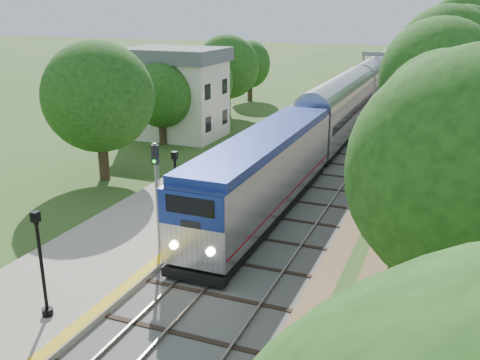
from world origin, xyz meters
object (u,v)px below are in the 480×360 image
at_px(station_building, 176,92).
at_px(lamppost_far, 176,195).
at_px(signal_farside, 397,129).
at_px(lamppost_mid, 42,271).
at_px(signal_platform, 157,185).
at_px(train, 385,75).
at_px(signal_gantry, 396,64).

distance_m(station_building, lamppost_far, 22.80).
bearing_deg(signal_farside, lamppost_mid, -114.10).
bearing_deg(lamppost_far, signal_platform, -82.36).
relative_size(train, signal_platform, 23.46).
xyz_separation_m(train, lamppost_mid, (-3.84, -64.68, -0.04)).
xyz_separation_m(lamppost_mid, lamppost_far, (0.63, 9.11, 0.00)).
relative_size(signal_gantry, lamppost_far, 2.00).
bearing_deg(lamppost_mid, train, 86.60).
bearing_deg(signal_gantry, train, 103.16).
relative_size(lamppost_mid, lamppost_far, 1.00).
bearing_deg(signal_gantry, lamppost_mid, -96.66).
bearing_deg(signal_gantry, station_building, -123.38).
bearing_deg(lamppost_mid, lamppost_far, 86.07).
distance_m(signal_gantry, lamppost_mid, 54.54).
bearing_deg(train, station_building, -111.49).
distance_m(train, signal_platform, 58.02).
bearing_deg(signal_gantry, signal_platform, -96.47).
height_order(lamppost_mid, signal_platform, signal_platform).
distance_m(lamppost_mid, signal_farside, 24.64).
distance_m(station_building, train, 38.26).
bearing_deg(signal_farside, train, 98.35).
bearing_deg(lamppost_far, signal_farside, 54.78).
distance_m(lamppost_mid, lamppost_far, 9.13).
bearing_deg(station_building, lamppost_mid, -70.77).
relative_size(signal_platform, signal_farside, 0.88).
height_order(signal_gantry, signal_farside, signal_gantry).
distance_m(station_building, signal_platform, 24.98).
xyz_separation_m(station_building, train, (14.00, 35.56, -1.79)).
distance_m(station_building, lamppost_mid, 30.89).
xyz_separation_m(lamppost_mid, signal_farside, (10.04, 22.45, 1.47)).
relative_size(signal_gantry, train, 0.07).
distance_m(signal_platform, signal_farside, 18.15).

